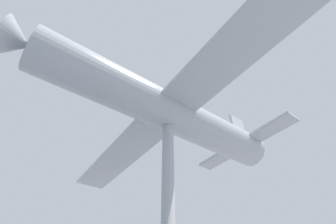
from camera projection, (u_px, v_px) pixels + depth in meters
The scene contains 2 objects.
support_pylon_central at pixel (168, 218), 7.78m from camera, with size 0.50×0.50×7.94m.
suspended_airplane at pixel (166, 111), 10.98m from camera, with size 21.16×13.86×3.20m.
Camera 1 is at (-6.40, 5.26, 1.60)m, focal length 24.00 mm.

